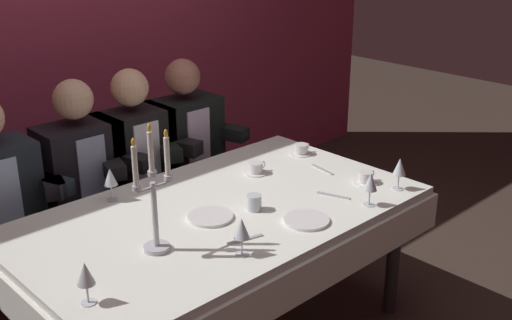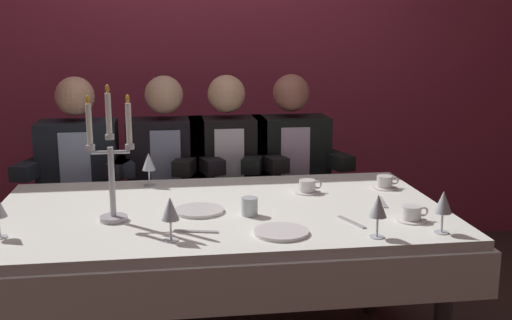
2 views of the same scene
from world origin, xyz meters
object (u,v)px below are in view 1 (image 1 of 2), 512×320
at_px(dining_table, 220,232).
at_px(dinner_plate_1, 210,217).
at_px(candelabra, 154,202).
at_px(seated_diner_1, 80,171).
at_px(coffee_cup_1, 301,150).
at_px(coffee_cup_2, 366,178).
at_px(seated_diner_2, 134,155).
at_px(wine_glass_3, 110,178).
at_px(seated_diner_3, 185,141).
at_px(wine_glass_2, 400,168).
at_px(wine_glass_0, 370,183).
at_px(wine_glass_4, 242,229).
at_px(coffee_cup_0, 256,169).
at_px(wine_glass_1, 85,275).
at_px(water_tumbler_0, 254,203).
at_px(dinner_plate_0, 306,220).

bearing_deg(dining_table, dinner_plate_1, -154.66).
bearing_deg(candelabra, seated_diner_1, 78.28).
height_order(dining_table, coffee_cup_1, coffee_cup_1).
xyz_separation_m(coffee_cup_2, seated_diner_2, (-0.63, 1.17, -0.03)).
distance_m(candelabra, coffee_cup_1, 1.31).
height_order(dinner_plate_1, wine_glass_3, wine_glass_3).
bearing_deg(seated_diner_2, dinner_plate_1, -102.53).
height_order(dining_table, seated_diner_3, seated_diner_3).
bearing_deg(wine_glass_2, seated_diner_1, 127.69).
xyz_separation_m(dining_table, dinner_plate_1, (-0.09, -0.04, 0.13)).
xyz_separation_m(dinner_plate_1, wine_glass_2, (0.89, -0.40, 0.11)).
xyz_separation_m(wine_glass_0, seated_diner_2, (-0.43, 1.34, -0.12)).
relative_size(dining_table, seated_diner_3, 1.56).
xyz_separation_m(wine_glass_4, coffee_cup_0, (0.64, 0.59, -0.09)).
bearing_deg(wine_glass_2, coffee_cup_1, 88.73).
relative_size(candelabra, wine_glass_0, 3.32).
bearing_deg(seated_diner_3, wine_glass_1, -138.86).
bearing_deg(seated_diner_2, coffee_cup_2, -61.73).
bearing_deg(coffee_cup_1, wine_glass_4, -149.03).
distance_m(wine_glass_4, water_tumbler_0, 0.43).
relative_size(wine_glass_4, water_tumbler_0, 2.17).
height_order(seated_diner_1, seated_diner_3, same).
bearing_deg(seated_diner_3, candelabra, -132.44).
relative_size(wine_glass_0, coffee_cup_1, 1.24).
height_order(coffee_cup_0, seated_diner_3, seated_diner_3).
bearing_deg(seated_diner_1, wine_glass_4, -89.23).
height_order(dinner_plate_0, coffee_cup_1, coffee_cup_1).
bearing_deg(wine_glass_1, water_tumbler_0, 8.64).
height_order(wine_glass_2, seated_diner_1, seated_diner_1).
bearing_deg(coffee_cup_0, seated_diner_1, 133.64).
bearing_deg(candelabra, coffee_cup_2, -8.06).
relative_size(candelabra, seated_diner_1, 0.44).
height_order(wine_glass_4, coffee_cup_1, wine_glass_4).
xyz_separation_m(seated_diner_1, seated_diner_2, (0.34, 0.00, 0.00)).
relative_size(wine_glass_1, seated_diner_2, 0.13).
distance_m(dinner_plate_1, seated_diner_1, 0.94).
xyz_separation_m(dinner_plate_1, water_tumbler_0, (0.20, -0.07, 0.03)).
bearing_deg(coffee_cup_0, water_tumbler_0, -134.68).
distance_m(candelabra, dinner_plate_0, 0.71).
bearing_deg(dinner_plate_0, wine_glass_2, -7.04).
distance_m(wine_glass_0, coffee_cup_2, 0.28).
relative_size(coffee_cup_0, seated_diner_1, 0.11).
height_order(dinner_plate_1, wine_glass_4, wine_glass_4).
bearing_deg(wine_glass_0, wine_glass_4, 174.66).
height_order(wine_glass_0, coffee_cup_1, wine_glass_0).
bearing_deg(seated_diner_2, wine_glass_3, -133.05).
bearing_deg(coffee_cup_1, dining_table, -164.28).
bearing_deg(water_tumbler_0, dinner_plate_0, -70.71).
relative_size(dining_table, wine_glass_3, 11.83).
xyz_separation_m(coffee_cup_1, seated_diner_2, (-0.70, 0.66, -0.03)).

